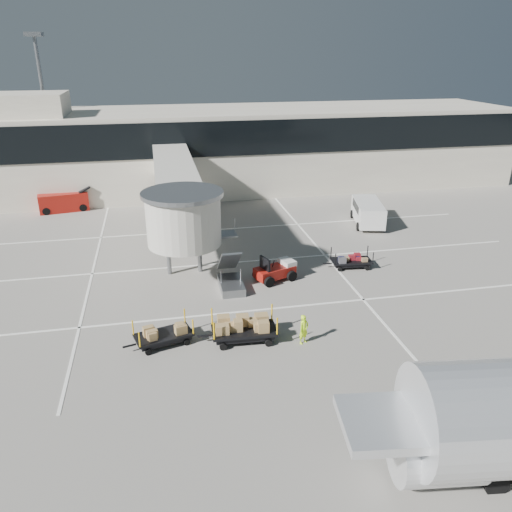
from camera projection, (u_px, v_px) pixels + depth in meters
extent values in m
plane|color=gray|center=(272.00, 327.00, 26.38)|extent=(140.00, 140.00, 0.00)
cube|color=white|center=(264.00, 309.00, 28.19)|extent=(40.00, 0.15, 0.02)
cube|color=white|center=(242.00, 262.00, 34.53)|extent=(40.00, 0.15, 0.02)
cube|color=white|center=(227.00, 229.00, 40.86)|extent=(40.00, 0.15, 0.02)
cube|color=white|center=(320.00, 250.00, 36.54)|extent=(0.15, 30.00, 0.02)
cube|color=white|center=(94.00, 268.00, 33.58)|extent=(0.15, 30.00, 0.02)
cube|color=beige|center=(207.00, 149.00, 52.01)|extent=(64.00, 12.00, 8.00)
cube|color=black|center=(213.00, 139.00, 45.77)|extent=(64.00, 0.12, 3.20)
cube|color=beige|center=(8.00, 105.00, 44.96)|extent=(10.00, 6.00, 2.00)
cylinder|color=gray|center=(46.00, 114.00, 51.33)|extent=(0.36, 0.36, 15.00)
cube|color=gray|center=(34.00, 34.00, 48.46)|extent=(1.60, 1.60, 0.40)
cube|color=beige|center=(176.00, 183.00, 37.58)|extent=(3.00, 18.00, 2.80)
cylinder|color=beige|center=(184.00, 220.00, 29.43)|extent=(4.40, 4.40, 3.00)
cylinder|color=gray|center=(182.00, 194.00, 28.82)|extent=(4.80, 4.80, 0.25)
cylinder|color=gray|center=(168.00, 253.00, 32.14)|extent=(0.28, 0.28, 2.90)
cylinder|color=gray|center=(199.00, 251.00, 32.51)|extent=(0.28, 0.28, 2.90)
cylinder|color=gray|center=(165.00, 220.00, 38.48)|extent=(0.28, 0.28, 2.90)
cylinder|color=gray|center=(191.00, 218.00, 38.85)|extent=(0.28, 0.28, 2.90)
cylinder|color=gray|center=(162.00, 196.00, 44.82)|extent=(0.28, 0.28, 2.90)
cylinder|color=gray|center=(184.00, 195.00, 45.19)|extent=(0.28, 0.28, 2.90)
cube|color=gray|center=(231.00, 285.00, 30.55)|extent=(1.40, 2.60, 0.50)
cube|color=gray|center=(229.00, 261.00, 30.58)|extent=(1.20, 2.60, 2.06)
cube|color=gray|center=(225.00, 234.00, 31.37)|extent=(1.40, 1.20, 0.12)
cube|color=maroon|center=(275.00, 272.00, 31.61)|extent=(2.79, 2.00, 0.63)
cube|color=silver|center=(287.00, 262.00, 31.91)|extent=(1.09, 1.34, 0.37)
cube|color=black|center=(265.00, 265.00, 31.01)|extent=(0.48, 1.04, 0.95)
cylinder|color=black|center=(269.00, 282.00, 30.76)|extent=(0.72, 0.48, 0.68)
cylinder|color=black|center=(258.00, 274.00, 31.84)|extent=(0.72, 0.48, 0.68)
cylinder|color=black|center=(292.00, 276.00, 31.57)|extent=(0.72, 0.48, 0.68)
cylinder|color=black|center=(280.00, 269.00, 32.65)|extent=(0.72, 0.48, 0.68)
cube|color=black|center=(351.00, 261.00, 33.48)|extent=(2.77, 1.58, 0.11)
cube|color=black|center=(351.00, 263.00, 33.54)|extent=(2.48, 1.36, 0.22)
cube|color=black|center=(327.00, 263.00, 33.38)|extent=(0.62, 0.13, 0.07)
cylinder|color=black|center=(340.00, 269.00, 32.98)|extent=(0.31, 0.15, 0.30)
cylinder|color=black|center=(335.00, 262.00, 34.07)|extent=(0.31, 0.15, 0.30)
cylinder|color=black|center=(367.00, 268.00, 33.15)|extent=(0.31, 0.15, 0.30)
cylinder|color=black|center=(362.00, 261.00, 34.24)|extent=(0.31, 0.15, 0.30)
cylinder|color=black|center=(335.00, 259.00, 32.66)|extent=(0.06, 0.06, 0.79)
cylinder|color=black|center=(331.00, 253.00, 33.76)|extent=(0.06, 0.06, 0.79)
cylinder|color=black|center=(373.00, 258.00, 32.90)|extent=(0.06, 0.06, 0.79)
cylinder|color=black|center=(368.00, 251.00, 34.00)|extent=(0.06, 0.06, 0.79)
cube|color=#49484C|center=(360.00, 255.00, 33.86)|extent=(0.48, 0.27, 0.32)
cube|color=maroon|center=(364.00, 259.00, 33.29)|extent=(0.33, 0.27, 0.28)
cube|color=maroon|center=(359.00, 258.00, 33.52)|extent=(0.40, 0.34, 0.23)
cube|color=#8D704D|center=(345.00, 256.00, 33.71)|extent=(0.47, 0.28, 0.27)
cube|color=maroon|center=(353.00, 259.00, 33.13)|extent=(0.36, 0.35, 0.38)
cube|color=#8D704D|center=(355.00, 257.00, 33.44)|extent=(0.49, 0.36, 0.35)
cube|color=#8D704D|center=(356.00, 257.00, 33.50)|extent=(0.41, 0.27, 0.31)
cube|color=#49484C|center=(353.00, 256.00, 33.68)|extent=(0.39, 0.28, 0.29)
cube|color=#49484C|center=(365.00, 256.00, 33.57)|extent=(0.46, 0.34, 0.35)
cube|color=black|center=(244.00, 330.00, 24.99)|extent=(3.30, 1.77, 0.13)
cube|color=black|center=(244.00, 333.00, 25.07)|extent=(2.96, 1.51, 0.27)
cube|color=black|center=(205.00, 336.00, 24.78)|extent=(0.75, 0.12, 0.09)
cylinder|color=black|center=(223.00, 347.00, 24.33)|extent=(0.37, 0.17, 0.36)
cylinder|color=black|center=(221.00, 331.00, 25.66)|extent=(0.37, 0.17, 0.36)
cylinder|color=black|center=(269.00, 343.00, 24.65)|extent=(0.37, 0.17, 0.36)
cylinder|color=black|center=(264.00, 328.00, 25.97)|extent=(0.37, 0.17, 0.36)
cylinder|color=yellow|center=(214.00, 332.00, 23.93)|extent=(0.08, 0.08, 0.97)
cylinder|color=yellow|center=(212.00, 317.00, 25.26)|extent=(0.08, 0.08, 0.97)
cylinder|color=yellow|center=(277.00, 327.00, 24.36)|extent=(0.08, 0.08, 0.97)
cylinder|color=yellow|center=(272.00, 312.00, 25.69)|extent=(0.08, 0.08, 0.97)
cube|color=#A98951|center=(246.00, 330.00, 24.51)|extent=(0.59, 0.46, 0.39)
cube|color=#A98951|center=(239.00, 329.00, 24.56)|extent=(0.59, 0.42, 0.41)
cube|color=#A98951|center=(226.00, 329.00, 24.55)|extent=(0.65, 0.41, 0.42)
cube|color=#A98951|center=(243.00, 327.00, 24.64)|extent=(0.68, 0.43, 0.55)
cube|color=#A98951|center=(233.00, 323.00, 24.94)|extent=(0.57, 0.61, 0.56)
cube|color=#A98951|center=(257.00, 322.00, 25.21)|extent=(0.49, 0.46, 0.41)
cube|color=#A98951|center=(254.00, 322.00, 25.21)|extent=(0.50, 0.48, 0.42)
cube|color=#A98951|center=(258.00, 323.00, 25.16)|extent=(0.71, 0.57, 0.38)
cube|color=#A98951|center=(232.00, 322.00, 25.26)|extent=(0.64, 0.42, 0.38)
cube|color=black|center=(164.00, 335.00, 24.72)|extent=(3.05, 2.07, 0.11)
cube|color=black|center=(164.00, 338.00, 24.79)|extent=(2.73, 1.80, 0.23)
cube|color=black|center=(129.00, 346.00, 24.06)|extent=(0.65, 0.24, 0.07)
cylinder|color=black|center=(148.00, 352.00, 23.94)|extent=(0.34, 0.21, 0.32)
cylinder|color=black|center=(142.00, 340.00, 24.97)|extent=(0.34, 0.21, 0.32)
cylinder|color=black|center=(187.00, 342.00, 24.75)|extent=(0.34, 0.21, 0.32)
cylinder|color=black|center=(179.00, 331.00, 25.78)|extent=(0.34, 0.21, 0.32)
cylinder|color=yellow|center=(139.00, 340.00, 23.49)|extent=(0.07, 0.07, 0.84)
cylinder|color=yellow|center=(133.00, 328.00, 24.53)|extent=(0.07, 0.07, 0.84)
cylinder|color=yellow|center=(193.00, 327.00, 24.60)|extent=(0.07, 0.07, 0.84)
cylinder|color=yellow|center=(185.00, 316.00, 25.64)|extent=(0.07, 0.07, 0.84)
cube|color=#A98951|center=(180.00, 326.00, 24.95)|extent=(0.56, 0.55, 0.49)
cube|color=#A98951|center=(162.00, 326.00, 25.00)|extent=(0.60, 0.59, 0.38)
cube|color=#A98951|center=(154.00, 329.00, 24.75)|extent=(0.64, 0.62, 0.44)
cube|color=#A98951|center=(176.00, 326.00, 25.05)|extent=(0.60, 0.56, 0.35)
cube|color=#A98951|center=(174.00, 328.00, 24.86)|extent=(0.65, 0.52, 0.36)
cube|color=#A98951|center=(156.00, 336.00, 24.06)|extent=(0.68, 0.59, 0.49)
cube|color=#A98951|center=(182.00, 325.00, 25.14)|extent=(0.68, 0.57, 0.38)
imported|color=#C2F91A|center=(304.00, 329.00, 24.71)|extent=(0.67, 0.60, 1.55)
cube|color=silver|center=(368.00, 212.00, 41.59)|extent=(3.13, 5.34, 1.62)
cube|color=silver|center=(363.00, 207.00, 43.78)|extent=(2.01, 1.00, 0.94)
cube|color=black|center=(368.00, 206.00, 41.63)|extent=(2.72, 3.52, 0.65)
cylinder|color=black|center=(358.00, 226.00, 40.36)|extent=(0.41, 0.75, 0.71)
cylinder|color=black|center=(383.00, 227.00, 40.31)|extent=(0.41, 0.75, 0.71)
cylinder|color=black|center=(352.00, 214.00, 43.45)|extent=(0.41, 0.75, 0.71)
cylinder|color=black|center=(375.00, 214.00, 43.39)|extent=(0.41, 0.75, 0.71)
cube|color=maroon|center=(64.00, 202.00, 45.24)|extent=(4.47, 2.47, 1.67)
cube|color=black|center=(84.00, 188.00, 45.47)|extent=(1.31, 1.72, 0.59)
cylinder|color=black|center=(46.00, 211.00, 44.24)|extent=(0.71, 0.39, 0.67)
cylinder|color=black|center=(46.00, 207.00, 45.58)|extent=(0.71, 0.39, 0.67)
cylinder|color=black|center=(83.00, 208.00, 45.28)|extent=(0.71, 0.39, 0.67)
cylinder|color=black|center=(82.00, 203.00, 46.63)|extent=(0.71, 0.39, 0.67)
cube|color=silver|center=(485.00, 418.00, 15.85)|extent=(9.49, 3.75, 0.32)
cylinder|color=silver|center=(437.00, 452.00, 16.27)|extent=(3.02, 2.46, 2.12)
cube|color=silver|center=(440.00, 432.00, 15.96)|extent=(0.76, 0.32, 1.02)
cylinder|color=black|center=(511.00, 474.00, 16.90)|extent=(0.86, 0.40, 0.83)
cylinder|color=gray|center=(498.00, 474.00, 16.33)|extent=(0.26, 0.26, 1.48)
cylinder|color=black|center=(496.00, 484.00, 16.51)|extent=(0.86, 0.40, 0.83)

